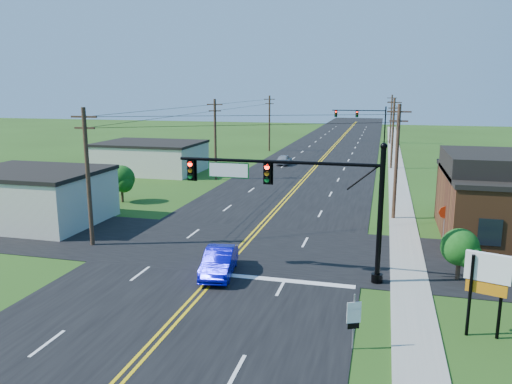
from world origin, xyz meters
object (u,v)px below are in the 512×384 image
(signal_mast_far, at_px, (362,118))
(signal_mast_main, at_px, (295,191))
(blue_car, at_px, (219,262))
(stop_sign, at_px, (445,216))
(route_sign, at_px, (354,318))

(signal_mast_far, bearing_deg, signal_mast_main, -90.08)
(blue_car, xyz_separation_m, stop_sign, (12.68, 9.68, 1.03))
(route_sign, bearing_deg, signal_mast_far, 68.33)
(signal_mast_main, xyz_separation_m, stop_sign, (8.66, 8.68, -2.98))
(signal_mast_main, xyz_separation_m, blue_car, (-4.02, -1.00, -4.02))
(route_sign, bearing_deg, stop_sign, 48.40)
(route_sign, relative_size, stop_sign, 0.95)
(signal_mast_main, distance_m, blue_car, 5.77)
(route_sign, distance_m, stop_sign, 16.77)
(blue_car, height_order, stop_sign, stop_sign)
(signal_mast_far, height_order, stop_sign, signal_mast_far)
(blue_car, distance_m, route_sign, 9.97)
(stop_sign, bearing_deg, blue_car, -153.57)
(signal_mast_far, relative_size, blue_car, 2.47)
(blue_car, bearing_deg, signal_mast_far, 78.15)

